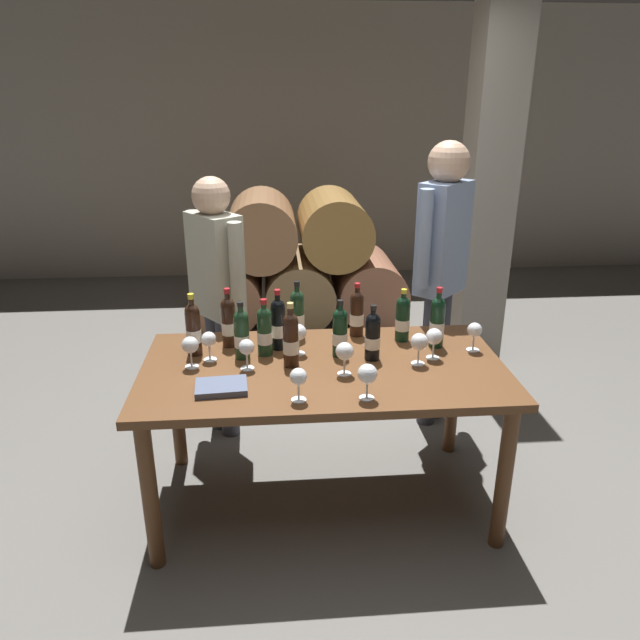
{
  "coord_description": "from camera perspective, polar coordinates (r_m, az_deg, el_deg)",
  "views": [
    {
      "loc": [
        -0.22,
        -2.52,
        1.96
      ],
      "look_at": [
        0.0,
        0.2,
        0.91
      ],
      "focal_mm": 33.45,
      "sensor_mm": 36.0,
      "label": 1
    }
  ],
  "objects": [
    {
      "name": "taster_seated_left",
      "position": [
        3.42,
        -9.83,
        3.06
      ],
      "size": [
        0.34,
        0.41,
        1.54
      ],
      "color": "#383842",
      "rests_on": "ground_plane"
    },
    {
      "name": "sommelier_presenting",
      "position": [
        3.53,
        11.54,
        5.59
      ],
      "size": [
        0.37,
        0.37,
        1.72
      ],
      "color": "#383842",
      "rests_on": "ground_plane"
    },
    {
      "name": "wine_glass_2",
      "position": [
        2.67,
        2.37,
        -3.09
      ],
      "size": [
        0.08,
        0.08,
        0.16
      ],
      "color": "white",
      "rests_on": "dining_table"
    },
    {
      "name": "wine_bottle_8",
      "position": [
        2.88,
        -5.33,
        -1.03
      ],
      "size": [
        0.07,
        0.07,
        0.28
      ],
      "color": "#19381E",
      "rests_on": "dining_table"
    },
    {
      "name": "wine_glass_9",
      "position": [
        2.47,
        4.56,
        -5.24
      ],
      "size": [
        0.08,
        0.08,
        0.16
      ],
      "color": "white",
      "rests_on": "dining_table"
    },
    {
      "name": "wine_bottle_9",
      "position": [
        2.86,
        1.92,
        -1.13
      ],
      "size": [
        0.07,
        0.07,
        0.28
      ],
      "color": "black",
      "rests_on": "dining_table"
    },
    {
      "name": "wine_glass_1",
      "position": [
        2.88,
        -2.1,
        -1.27
      ],
      "size": [
        0.08,
        0.08,
        0.15
      ],
      "color": "white",
      "rests_on": "dining_table"
    },
    {
      "name": "wine_glass_4",
      "position": [
        2.88,
        10.86,
        -1.65
      ],
      "size": [
        0.08,
        0.08,
        0.15
      ],
      "color": "white",
      "rests_on": "dining_table"
    },
    {
      "name": "wine_bottle_4",
      "position": [
        3.07,
        -2.19,
        0.65
      ],
      "size": [
        0.07,
        0.07,
        0.3
      ],
      "color": "#19381E",
      "rests_on": "dining_table"
    },
    {
      "name": "wine_bottle_2",
      "position": [
        2.94,
        -4.03,
        -0.33
      ],
      "size": [
        0.07,
        0.07,
        0.31
      ],
      "color": "black",
      "rests_on": "dining_table"
    },
    {
      "name": "wine_bottle_6",
      "position": [
        2.83,
        5.06,
        -1.52
      ],
      "size": [
        0.07,
        0.07,
        0.27
      ],
      "color": "black",
      "rests_on": "dining_table"
    },
    {
      "name": "wine_glass_6",
      "position": [
        2.86,
        -10.59,
        -1.92
      ],
      "size": [
        0.07,
        0.07,
        0.14
      ],
      "color": "white",
      "rests_on": "dining_table"
    },
    {
      "name": "tasting_notebook",
      "position": [
        2.61,
        -9.42,
        -6.34
      ],
      "size": [
        0.23,
        0.18,
        0.03
      ],
      "primitive_type": "cube",
      "rotation": [
        0.0,
        0.0,
        0.07
      ],
      "color": "#4C5670",
      "rests_on": "dining_table"
    },
    {
      "name": "wine_bottle_10",
      "position": [
        3.01,
        11.15,
        -0.13
      ],
      "size": [
        0.07,
        0.07,
        0.31
      ],
      "color": "black",
      "rests_on": "dining_table"
    },
    {
      "name": "wine_bottle_7",
      "position": [
        2.75,
        -2.81,
        -1.85
      ],
      "size": [
        0.07,
        0.07,
        0.31
      ],
      "color": "black",
      "rests_on": "dining_table"
    },
    {
      "name": "wine_glass_7",
      "position": [
        2.81,
        9.47,
        -2.15
      ],
      "size": [
        0.08,
        0.08,
        0.15
      ],
      "color": "white",
      "rests_on": "dining_table"
    },
    {
      "name": "wine_glass_3",
      "position": [
        2.45,
        -2.08,
        -5.57
      ],
      "size": [
        0.07,
        0.07,
        0.15
      ],
      "color": "white",
      "rests_on": "dining_table"
    },
    {
      "name": "ground_plane",
      "position": [
        3.2,
        0.3,
        -16.7
      ],
      "size": [
        14.0,
        14.0,
        0.0
      ],
      "primitive_type": "plane",
      "color": "#66635E"
    },
    {
      "name": "cellar_back_wall",
      "position": [
        6.75,
        -2.88,
        16.3
      ],
      "size": [
        10.0,
        0.24,
        2.8
      ],
      "primitive_type": "cube",
      "color": "gray",
      "rests_on": "ground_plane"
    },
    {
      "name": "barrel_stack",
      "position": [
        5.33,
        -2.11,
        5.35
      ],
      "size": [
        1.86,
        0.9,
        1.15
      ],
      "color": "#8F5C3E",
      "rests_on": "ground_plane"
    },
    {
      "name": "wine_glass_8",
      "position": [
        3.01,
        14.57,
        -1.03
      ],
      "size": [
        0.07,
        0.07,
        0.15
      ],
      "color": "white",
      "rests_on": "dining_table"
    },
    {
      "name": "wine_bottle_11",
      "position": [
        3.1,
        3.54,
        0.69
      ],
      "size": [
        0.07,
        0.07,
        0.29
      ],
      "color": "black",
      "rests_on": "dining_table"
    },
    {
      "name": "wine_bottle_3",
      "position": [
        3.06,
        7.91,
        0.17
      ],
      "size": [
        0.07,
        0.07,
        0.28
      ],
      "color": "black",
      "rests_on": "dining_table"
    },
    {
      "name": "stone_pillar",
      "position": [
        4.44,
        15.77,
        11.75
      ],
      "size": [
        0.32,
        0.32,
        2.6
      ],
      "primitive_type": "cube",
      "color": "gray",
      "rests_on": "ground_plane"
    },
    {
      "name": "wine_glass_5",
      "position": [
        2.74,
        -7.05,
        -2.7
      ],
      "size": [
        0.07,
        0.07,
        0.15
      ],
      "color": "white",
      "rests_on": "dining_table"
    },
    {
      "name": "wine_bottle_0",
      "position": [
        3.0,
        -8.74,
        -0.14
      ],
      "size": [
        0.07,
        0.07,
        0.3
      ],
      "color": "black",
      "rests_on": "dining_table"
    },
    {
      "name": "wine_bottle_1",
      "position": [
        2.93,
        -12.02,
        -0.82
      ],
      "size": [
        0.07,
        0.07,
        0.31
      ],
      "color": "black",
      "rests_on": "dining_table"
    },
    {
      "name": "wine_glass_0",
      "position": [
        2.8,
        -12.32,
        -2.44
      ],
      "size": [
        0.08,
        0.08,
        0.15
      ],
      "color": "white",
      "rests_on": "dining_table"
    },
    {
      "name": "dining_table",
      "position": [
        2.84,
        0.33,
        -5.99
      ],
      "size": [
        1.7,
        0.9,
        0.76
      ],
      "color": "brown",
      "rests_on": "ground_plane"
    },
    {
      "name": "wine_bottle_5",
      "position": [
        2.85,
        -7.51,
        -1.33
      ],
      "size": [
        0.07,
        0.07,
        0.28
      ],
      "color": "#19381E",
      "rests_on": "dining_table"
    }
  ]
}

